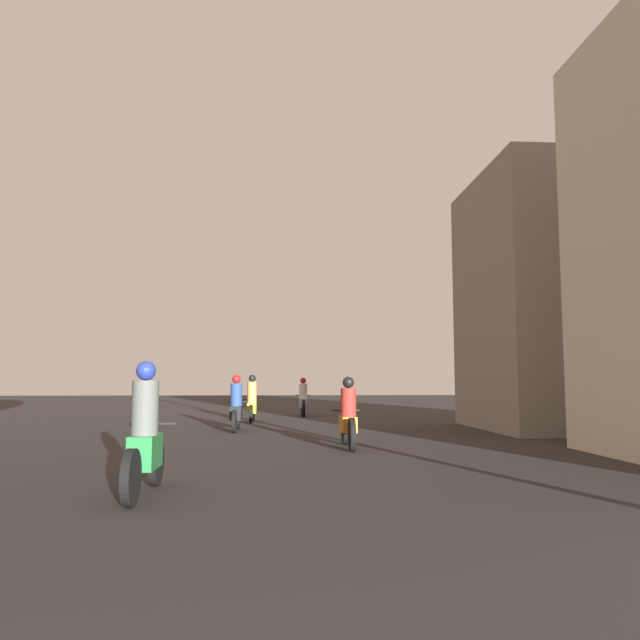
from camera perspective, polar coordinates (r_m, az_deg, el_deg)
motorcycle_green at (r=8.04m, az=-15.71°, el=-10.57°), size 0.60×2.04×1.63m
motorcycle_orange at (r=13.11m, az=2.59°, el=-9.03°), size 0.60×2.04×1.47m
motorcycle_black at (r=17.69m, az=-7.67°, el=-8.01°), size 0.60×2.09×1.55m
motorcycle_yellow at (r=21.33m, az=-6.23°, el=-7.54°), size 0.60×1.86×1.59m
motorcycle_silver at (r=24.77m, az=-1.56°, el=-7.37°), size 0.60×2.04×1.51m
building_right_far at (r=19.65m, az=21.98°, el=1.57°), size 5.47×5.54×7.38m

